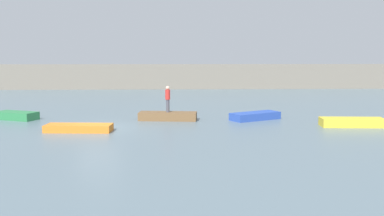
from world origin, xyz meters
name	(u,v)px	position (x,y,z in m)	size (l,w,h in m)	color
ground_plane	(99,129)	(0.00, 0.00, 0.00)	(120.00, 120.00, 0.00)	slate
embankment_wall	(138,77)	(0.00, 28.64, 1.51)	(80.00, 1.20, 3.02)	gray
rowboat_green	(16,116)	(-6.00, 3.76, 0.26)	(2.80, 1.22, 0.52)	#2D7F47
rowboat_orange	(79,128)	(-0.93, -0.93, 0.20)	(3.65, 1.29, 0.40)	orange
rowboat_brown	(168,116)	(3.97, 3.08, 0.26)	(3.74, 1.22, 0.53)	brown
rowboat_blue	(255,116)	(9.69, 3.09, 0.24)	(3.35, 1.25, 0.48)	#2B4CAD
rowboat_yellow	(352,122)	(14.97, 0.14, 0.25)	(3.69, 1.26, 0.51)	gold
person_red_shirt	(168,98)	(3.97, 3.08, 1.48)	(0.32, 0.32, 1.71)	#4C4C56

